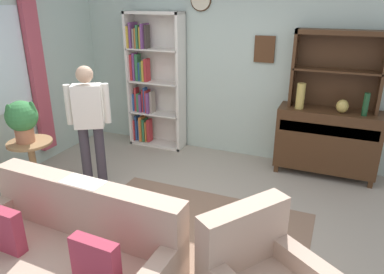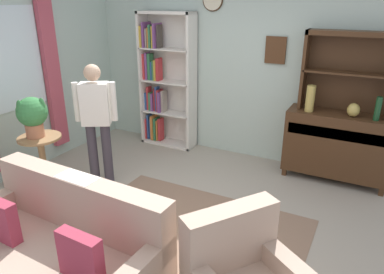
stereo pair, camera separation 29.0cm
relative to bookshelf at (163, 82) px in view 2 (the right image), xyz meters
name	(u,v)px [view 2 (the right image)]	position (x,y,z in m)	size (l,w,h in m)	color
ground_plane	(175,224)	(1.32, -1.94, -1.05)	(5.40, 4.60, 0.02)	#9E9384
wall_back	(248,63)	(1.32, 0.19, 0.36)	(5.00, 0.09, 2.80)	#ADC1B7
wall_left	(0,73)	(-1.20, -1.92, 0.36)	(0.16, 4.20, 2.80)	#ADC1B7
area_rug	(178,243)	(1.52, -2.24, -1.04)	(2.36, 2.11, 0.01)	#846651
bookshelf	(163,82)	(0.00, 0.00, 0.00)	(0.90, 0.30, 2.10)	silver
sideboard	(337,144)	(2.68, -0.08, -0.53)	(1.30, 0.45, 0.92)	#422816
sideboard_hutch	(351,61)	(2.68, 0.03, 0.52)	(1.10, 0.26, 1.00)	#422816
vase_tall	(310,99)	(2.29, -0.16, 0.05)	(0.11, 0.11, 0.34)	tan
vase_round	(353,110)	(2.81, -0.15, -0.04)	(0.15, 0.15, 0.17)	tan
bottle_wine	(378,109)	(3.07, -0.17, 0.02)	(0.07, 0.07, 0.29)	#194223
couch_floral	(61,254)	(0.93, -3.16, -0.73)	(1.83, 0.92, 0.90)	tan
plant_stand	(42,156)	(-0.58, -1.99, -0.62)	(0.52, 0.52, 0.68)	#997047
potted_plant_large	(32,114)	(-0.61, -2.01, -0.07)	(0.36, 0.36, 0.50)	#AD6B4C
potted_plant_small	(28,188)	(-0.47, -2.35, -0.87)	(0.21, 0.21, 0.29)	#AD6B4C
person_reading	(97,117)	(0.01, -1.59, -0.13)	(0.49, 0.34, 1.56)	#38333D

